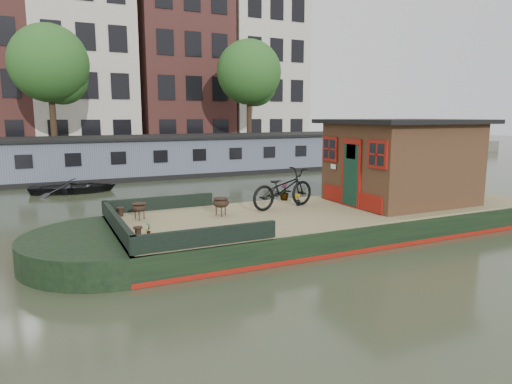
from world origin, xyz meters
name	(u,v)px	position (x,y,z in m)	size (l,w,h in m)	color
ground	(337,231)	(0.00, 0.00, 0.00)	(120.00, 120.00, 0.00)	#29301F
houseboat_hull	(296,226)	(-1.33, 0.00, 0.27)	(14.01, 4.02, 0.60)	black
houseboat_deck	(338,209)	(0.00, 0.00, 0.62)	(11.80, 3.80, 0.05)	#8D8057
bow_bulwark	(155,220)	(-5.07, 0.00, 0.82)	(3.00, 4.00, 0.35)	black
cabin	(401,160)	(2.19, 0.00, 1.88)	(4.00, 3.50, 2.42)	black
bicycle	(283,189)	(-1.37, 0.67, 1.19)	(0.72, 2.07, 1.09)	black
potted_plant_b	(298,200)	(-0.83, 0.78, 0.82)	(0.18, 0.15, 0.34)	brown
potted_plant_d	(284,192)	(-0.76, 1.70, 0.91)	(0.29, 0.29, 0.52)	maroon
potted_plant_e	(148,229)	(-5.37, -0.66, 0.80)	(0.15, 0.10, 0.29)	brown
brazier_front	(221,207)	(-3.27, 0.48, 0.88)	(0.43, 0.43, 0.46)	black
brazier_rear	(139,211)	(-5.24, 0.92, 0.86)	(0.38, 0.38, 0.41)	black
bollard_port	(121,212)	(-5.60, 1.52, 0.76)	(0.20, 0.20, 0.23)	black
bollard_stbd	(138,232)	(-5.60, -0.72, 0.76)	(0.20, 0.20, 0.22)	black
dinghy	(73,184)	(-6.16, 10.11, 0.35)	(2.43, 3.40, 0.70)	black
far_houseboat	(188,156)	(0.00, 14.00, 0.97)	(20.40, 4.40, 2.11)	#4F5869
quay	(160,156)	(0.00, 20.50, 0.45)	(60.00, 6.00, 0.90)	#47443F
townhouse_row	(137,55)	(0.15, 27.50, 7.90)	(27.25, 8.00, 16.50)	brown
tree_left	(52,67)	(-6.36, 19.07, 5.89)	(4.40, 4.40, 7.40)	#332316
tree_right	(251,75)	(6.14, 19.07, 5.89)	(4.40, 4.40, 7.40)	#332316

